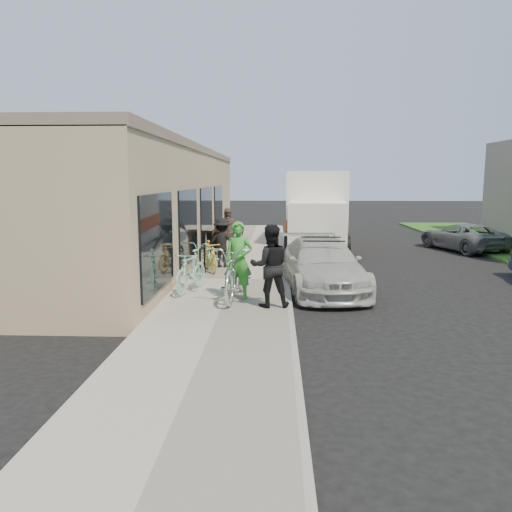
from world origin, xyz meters
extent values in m
plane|color=black|center=(0.00, 0.00, 0.00)|extent=(120.00, 120.00, 0.00)
cube|color=#A39D93|center=(-2.00, 3.00, 0.07)|extent=(3.00, 34.00, 0.15)
cube|color=gray|center=(-0.45, 3.00, 0.07)|extent=(0.12, 34.00, 0.13)
cube|color=tan|center=(-5.25, 8.00, 2.00)|extent=(3.50, 20.00, 4.00)
cube|color=#7B6C5D|center=(-5.25, 8.00, 4.10)|extent=(3.60, 20.00, 0.25)
cube|color=black|center=(-3.48, 0.00, 1.60)|extent=(0.06, 3.00, 2.20)
cube|color=black|center=(-3.48, 4.00, 1.60)|extent=(0.06, 3.00, 2.20)
cube|color=black|center=(-3.48, 8.00, 1.60)|extent=(0.06, 3.00, 2.20)
cube|color=black|center=(-3.48, 12.00, 1.60)|extent=(0.06, 3.00, 2.20)
cylinder|color=black|center=(-3.03, 3.32, 0.56)|extent=(0.06, 0.06, 0.82)
cylinder|color=black|center=(-2.97, 3.86, 0.56)|extent=(0.06, 0.06, 0.82)
cylinder|color=black|center=(-3.00, 3.59, 0.97)|extent=(0.11, 0.55, 0.06)
cube|color=black|center=(-3.15, 7.50, 0.63)|extent=(0.62, 0.44, 0.94)
cube|color=black|center=(-3.01, 7.81, 0.63)|extent=(0.62, 0.44, 0.94)
cube|color=black|center=(-3.16, 7.47, 0.67)|extent=(0.48, 0.32, 0.67)
imported|color=#BABBB6|center=(0.47, 2.29, 0.69)|extent=(2.42, 4.96, 1.39)
cylinder|color=black|center=(0.47, 1.77, 1.41)|extent=(1.10, 0.04, 0.04)
cylinder|color=black|center=(0.47, 2.70, 1.41)|extent=(1.10, 0.04, 0.04)
imported|color=#AAA9AF|center=(0.65, 6.40, 0.57)|extent=(1.67, 3.46, 1.14)
cube|color=white|center=(0.84, 8.54, 1.06)|extent=(2.39, 2.39, 2.12)
cube|color=black|center=(0.84, 8.54, 1.51)|extent=(2.07, 0.21, 1.01)
cube|color=white|center=(1.07, 11.89, 1.73)|extent=(2.89, 4.86, 3.24)
cube|color=#EF480E|center=(1.07, 11.89, 1.01)|extent=(2.92, 4.89, 0.61)
cylinder|color=black|center=(-0.32, 8.06, 0.45)|extent=(0.34, 0.91, 0.89)
cylinder|color=black|center=(1.91, 7.91, 0.45)|extent=(0.34, 0.91, 0.89)
cylinder|color=black|center=(-0.23, 9.29, 0.45)|extent=(0.34, 0.91, 0.89)
cylinder|color=black|center=(2.00, 9.13, 0.45)|extent=(0.34, 0.91, 0.89)
cylinder|color=black|center=(0.07, 13.53, 0.45)|extent=(0.34, 0.91, 0.89)
cylinder|color=black|center=(2.30, 13.37, 0.45)|extent=(0.34, 0.91, 0.89)
imported|color=slate|center=(7.16, 10.30, 0.58)|extent=(3.06, 4.56, 1.16)
imported|color=silver|center=(-1.73, 0.63, 0.81)|extent=(1.10, 2.57, 1.31)
imported|color=green|center=(-1.68, 0.60, 1.09)|extent=(0.75, 0.56, 1.88)
imported|color=black|center=(-0.91, -0.12, 1.08)|extent=(0.99, 0.82, 1.87)
imported|color=#91D9C2|center=(-2.96, 1.32, 0.68)|extent=(0.94, 1.84, 1.06)
imported|color=#91D9C2|center=(-2.95, 4.11, 0.64)|extent=(1.19, 1.96, 0.97)
imported|color=yellow|center=(-2.84, 4.20, 0.62)|extent=(0.96, 1.63, 0.95)
imported|color=black|center=(-2.55, 4.95, 0.96)|extent=(1.08, 0.66, 1.62)
imported|color=brown|center=(-2.50, 6.19, 1.09)|extent=(1.18, 0.68, 1.89)
camera|label=1|loc=(-0.77, -11.18, 3.02)|focal=35.00mm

